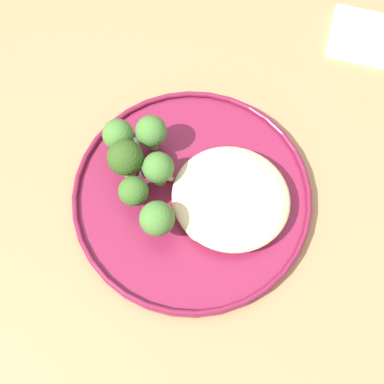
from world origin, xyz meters
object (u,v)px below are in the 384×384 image
at_px(broccoli_floret_near_rim, 158,169).
at_px(broccoli_floret_small_sprig, 157,219).
at_px(broccoli_floret_split_head, 151,132).
at_px(broccoli_floret_beside_noodles, 126,158).
at_px(seared_scallop_front_small, 200,228).
at_px(dinner_plate, 192,195).
at_px(folded_napkin, 384,41).
at_px(seared_scallop_on_noodles, 229,227).
at_px(seared_scallop_rear_pale, 266,189).
at_px(broccoli_floret_right_tilted, 134,192).
at_px(broccoli_floret_tall_stalk, 118,135).
at_px(seared_scallop_center_golden, 197,191).

bearing_deg(broccoli_floret_near_rim, broccoli_floret_small_sprig, 111.21).
height_order(broccoli_floret_near_rim, broccoli_floret_split_head, broccoli_floret_split_head).
relative_size(broccoli_floret_near_rim, broccoli_floret_split_head, 0.98).
distance_m(broccoli_floret_small_sprig, broccoli_floret_beside_noodles, 0.08).
bearing_deg(seared_scallop_front_small, broccoli_floret_small_sprig, 19.86).
xyz_separation_m(dinner_plate, broccoli_floret_small_sprig, (0.02, 0.05, 0.04)).
xyz_separation_m(dinner_plate, folded_napkin, (-0.17, -0.31, -0.00)).
xyz_separation_m(seared_scallop_front_small, seared_scallop_on_noodles, (-0.03, -0.01, 0.00)).
bearing_deg(folded_napkin, broccoli_floret_near_rim, 55.53).
distance_m(dinner_plate, folded_napkin, 0.36).
height_order(seared_scallop_on_noodles, folded_napkin, seared_scallop_on_noodles).
bearing_deg(seared_scallop_front_small, seared_scallop_rear_pale, -127.68).
bearing_deg(broccoli_floret_right_tilted, seared_scallop_front_small, 174.92).
relative_size(broccoli_floret_right_tilted, folded_napkin, 0.34).
bearing_deg(broccoli_floret_right_tilted, broccoli_floret_beside_noodles, -54.89).
xyz_separation_m(broccoli_floret_tall_stalk, broccoli_floret_split_head, (-0.03, -0.02, -0.00)).
bearing_deg(broccoli_floret_tall_stalk, seared_scallop_on_noodles, 161.61).
relative_size(seared_scallop_on_noodles, broccoli_floret_right_tilted, 0.60).
bearing_deg(seared_scallop_center_golden, broccoli_floret_split_head, -29.33).
bearing_deg(seared_scallop_on_noodles, broccoli_floret_near_rim, -17.09).
relative_size(seared_scallop_center_golden, folded_napkin, 0.15).
relative_size(seared_scallop_front_small, broccoli_floret_beside_noodles, 0.47).
height_order(dinner_plate, broccoli_floret_right_tilted, broccoli_floret_right_tilted).
bearing_deg(seared_scallop_center_golden, broccoli_floret_right_tilted, 27.30).
height_order(seared_scallop_center_golden, broccoli_floret_near_rim, broccoli_floret_near_rim).
xyz_separation_m(broccoli_floret_small_sprig, broccoli_floret_right_tilted, (0.04, -0.02, -0.01)).
distance_m(seared_scallop_center_golden, seared_scallop_rear_pale, 0.08).
distance_m(seared_scallop_rear_pale, broccoli_floret_tall_stalk, 0.19).
relative_size(seared_scallop_rear_pale, broccoli_floret_small_sprig, 0.46).
xyz_separation_m(seared_scallop_center_golden, seared_scallop_front_small, (-0.02, 0.04, -0.00)).
height_order(broccoli_floret_near_rim, broccoli_floret_tall_stalk, broccoli_floret_tall_stalk).
xyz_separation_m(broccoli_floret_beside_noodles, broccoli_floret_right_tilted, (-0.02, 0.03, -0.01)).
xyz_separation_m(broccoli_floret_beside_noodles, folded_napkin, (-0.25, -0.31, -0.05)).
height_order(seared_scallop_on_noodles, broccoli_floret_beside_noodles, broccoli_floret_beside_noodles).
xyz_separation_m(seared_scallop_front_small, broccoli_floret_near_rim, (0.07, -0.04, 0.03)).
bearing_deg(dinner_plate, folded_napkin, -118.36).
height_order(dinner_plate, folded_napkin, dinner_plate).
relative_size(seared_scallop_on_noodles, broccoli_floret_beside_noodles, 0.47).
bearing_deg(seared_scallop_on_noodles, seared_scallop_rear_pale, -112.81).
relative_size(seared_scallop_center_golden, broccoli_floret_beside_noodles, 0.36).
distance_m(seared_scallop_front_small, broccoli_floret_tall_stalk, 0.15).
height_order(seared_scallop_center_golden, broccoli_floret_small_sprig, broccoli_floret_small_sprig).
bearing_deg(broccoli_floret_small_sprig, seared_scallop_center_golden, -114.32).
bearing_deg(seared_scallop_on_noodles, broccoli_floret_beside_noodles, -11.07).
xyz_separation_m(seared_scallop_rear_pale, broccoli_floret_tall_stalk, (0.19, 0.01, 0.03)).
relative_size(seared_scallop_center_golden, seared_scallop_on_noodles, 0.77).
relative_size(seared_scallop_center_golden, seared_scallop_front_small, 0.76).
relative_size(broccoli_floret_small_sprig, broccoli_floret_split_head, 1.06).
relative_size(seared_scallop_on_noodles, broccoli_floret_near_rim, 0.53).
bearing_deg(broccoli_floret_beside_noodles, seared_scallop_rear_pale, -168.21).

